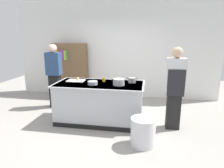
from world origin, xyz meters
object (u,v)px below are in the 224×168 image
person_chef (175,87)px  person_guest (54,74)px  stock_pot (119,82)px  sauce_pan (132,80)px  juice_cup (104,79)px  bookshelf (70,70)px  mixing_bowl (93,83)px  trash_bin (143,132)px  onion (78,79)px

person_chef → person_guest: bearing=65.2°
stock_pot → sauce_pan: (0.26, 0.29, -0.01)m
sauce_pan → person_guest: bearing=165.7°
juice_cup → bookshelf: (-1.45, 1.60, -0.10)m
stock_pot → person_guest: 2.06m
stock_pot → mixing_bowl: 0.57m
person_guest → bookshelf: size_ratio=1.01×
person_chef → bookshelf: person_chef is taller
stock_pot → bookshelf: 2.63m
trash_bin → person_guest: (-2.44, 1.64, 0.65)m
stock_pot → mixing_bowl: stock_pot is taller
stock_pot → trash_bin: 1.21m
onion → stock_pot: size_ratio=0.24×
sauce_pan → stock_pot: bearing=-132.0°
sauce_pan → trash_bin: (0.30, -1.09, -0.70)m
person_guest → sauce_pan: bearing=72.5°
stock_pot → mixing_bowl: size_ratio=1.47×
mixing_bowl → bookshelf: 2.31m
stock_pot → juice_cup: size_ratio=3.16×
sauce_pan → person_guest: person_guest is taller
onion → bookshelf: 1.87m
sauce_pan → person_chef: 0.95m
trash_bin → stock_pot: bearing=124.8°
onion → person_chef: size_ratio=0.04×
onion → person_guest: person_guest is taller
person_guest → bookshelf: (0.04, 1.04, -0.06)m
juice_cup → sauce_pan: bearing=1.0°
person_guest → stock_pot: bearing=62.9°
juice_cup → person_guest: person_guest is taller
juice_cup → bookshelf: size_ratio=0.06×
trash_bin → bookshelf: bearing=131.8°
bookshelf → sauce_pan: bearing=-37.1°
stock_pot → juice_cup: stock_pot is taller
mixing_bowl → juice_cup: (0.17, 0.33, 0.01)m
onion → person_guest: bearing=144.8°
mixing_bowl → person_chef: 1.73m
person_chef → juice_cup: bearing=70.6°
sauce_pan → mixing_bowl: size_ratio=1.09×
juice_cup → trash_bin: juice_cup is taller
onion → person_guest: size_ratio=0.04×
sauce_pan → person_chef: person_chef is taller
trash_bin → mixing_bowl: bearing=146.2°
trash_bin → person_chef: person_chef is taller
sauce_pan → person_chef: (0.90, -0.28, -0.04)m
onion → bookshelf: bookshelf is taller
stock_pot → mixing_bowl: bearing=-174.9°
sauce_pan → bookshelf: (-2.10, 1.59, -0.10)m
stock_pot → sauce_pan: stock_pot is taller
juice_cup → bookshelf: 2.16m
sauce_pan → bookshelf: bearing=142.9°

